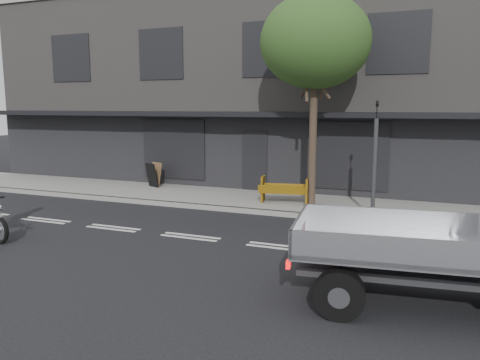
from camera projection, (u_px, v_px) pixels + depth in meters
name	position (u px, v px, depth m)	size (l,w,h in m)	color
ground	(190.00, 237.00, 12.08)	(80.00, 80.00, 0.00)	black
sidewalk	(253.00, 200.00, 16.39)	(32.00, 3.20, 0.15)	gray
kerb	(235.00, 210.00, 14.92)	(32.00, 0.20, 0.15)	gray
building_main	(301.00, 92.00, 21.84)	(26.00, 10.00, 8.00)	slate
street_tree	(315.00, 42.00, 14.31)	(3.40, 3.40, 6.74)	#382B21
traffic_light_pole	(374.00, 166.00, 13.38)	(0.12, 0.12, 3.50)	#2D2D30
construction_barrier	(283.00, 191.00, 15.25)	(1.62, 0.65, 0.91)	#F1A30C
sandwich_board	(152.00, 175.00, 18.55)	(0.61, 0.40, 0.96)	black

